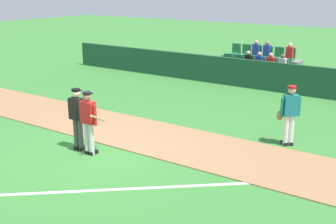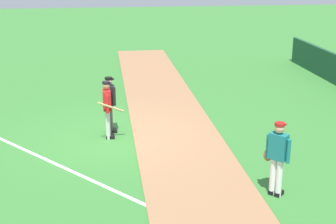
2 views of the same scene
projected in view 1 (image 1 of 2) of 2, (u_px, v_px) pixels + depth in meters
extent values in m
plane|color=#387A33|center=(94.00, 153.00, 11.97)|extent=(80.00, 80.00, 0.00)
cube|color=#9E704C|center=(137.00, 133.00, 13.49)|extent=(28.00, 2.65, 0.03)
cube|color=white|center=(174.00, 187.00, 9.95)|extent=(9.18, 7.89, 0.01)
cube|color=#19472D|center=(244.00, 73.00, 19.38)|extent=(20.00, 0.16, 1.27)
cube|color=slate|center=(257.00, 78.00, 20.66)|extent=(3.90, 2.10, 0.30)
cube|color=slate|center=(253.00, 73.00, 20.23)|extent=(3.80, 0.85, 0.40)
cube|color=#237542|center=(226.00, 65.00, 20.83)|extent=(0.44, 0.40, 0.08)
cube|color=#237542|center=(228.00, 59.00, 20.93)|extent=(0.44, 0.08, 0.50)
cube|color=#237542|center=(237.00, 66.00, 20.53)|extent=(0.44, 0.40, 0.08)
cube|color=#237542|center=(239.00, 60.00, 20.63)|extent=(0.44, 0.08, 0.50)
cube|color=#237542|center=(247.00, 67.00, 20.23)|extent=(0.44, 0.40, 0.08)
cube|color=#237542|center=(250.00, 61.00, 20.33)|extent=(0.44, 0.08, 0.50)
cube|color=black|center=(248.00, 60.00, 20.18)|extent=(0.32, 0.22, 0.52)
sphere|color=beige|center=(248.00, 53.00, 20.08)|extent=(0.20, 0.20, 0.20)
cube|color=#237542|center=(258.00, 68.00, 19.93)|extent=(0.44, 0.40, 0.08)
cube|color=#237542|center=(261.00, 62.00, 20.03)|extent=(0.44, 0.08, 0.50)
cube|color=#263F99|center=(259.00, 62.00, 19.88)|extent=(0.32, 0.22, 0.52)
sphere|color=tan|center=(260.00, 54.00, 19.79)|extent=(0.20, 0.20, 0.20)
cube|color=#237542|center=(270.00, 70.00, 19.63)|extent=(0.44, 0.40, 0.08)
cube|color=#237542|center=(272.00, 63.00, 19.73)|extent=(0.44, 0.08, 0.50)
cube|color=red|center=(271.00, 63.00, 19.59)|extent=(0.32, 0.22, 0.52)
sphere|color=tan|center=(271.00, 55.00, 19.49)|extent=(0.20, 0.20, 0.20)
cube|color=#237542|center=(281.00, 71.00, 19.33)|extent=(0.44, 0.40, 0.08)
cube|color=#237542|center=(284.00, 65.00, 19.44)|extent=(0.44, 0.08, 0.50)
cube|color=silver|center=(282.00, 64.00, 19.29)|extent=(0.32, 0.22, 0.52)
sphere|color=brown|center=(283.00, 56.00, 19.19)|extent=(0.20, 0.20, 0.20)
cube|color=slate|center=(261.00, 61.00, 20.79)|extent=(3.80, 0.85, 0.40)
cube|color=#237542|center=(234.00, 54.00, 21.39)|extent=(0.44, 0.40, 0.08)
cube|color=#237542|center=(237.00, 48.00, 21.49)|extent=(0.44, 0.08, 0.50)
cube|color=#237542|center=(245.00, 55.00, 21.09)|extent=(0.44, 0.40, 0.08)
cube|color=#237542|center=(247.00, 49.00, 21.19)|extent=(0.44, 0.08, 0.50)
cube|color=#237542|center=(255.00, 56.00, 20.79)|extent=(0.44, 0.40, 0.08)
cube|color=#237542|center=(257.00, 50.00, 20.89)|extent=(0.44, 0.08, 0.50)
cube|color=#263F99|center=(256.00, 50.00, 20.74)|extent=(0.32, 0.22, 0.52)
sphere|color=tan|center=(256.00, 42.00, 20.64)|extent=(0.20, 0.20, 0.20)
cube|color=#237542|center=(266.00, 57.00, 20.49)|extent=(0.44, 0.40, 0.08)
cube|color=#237542|center=(268.00, 51.00, 20.59)|extent=(0.44, 0.08, 0.50)
cube|color=#263F99|center=(267.00, 51.00, 20.44)|extent=(0.32, 0.22, 0.52)
sphere|color=#9E7051|center=(267.00, 43.00, 20.34)|extent=(0.20, 0.20, 0.20)
cube|color=#237542|center=(277.00, 58.00, 20.19)|extent=(0.44, 0.40, 0.08)
cube|color=#237542|center=(279.00, 52.00, 20.29)|extent=(0.44, 0.08, 0.50)
cube|color=#237542|center=(289.00, 59.00, 19.89)|extent=(0.44, 0.40, 0.08)
cube|color=#237542|center=(291.00, 53.00, 19.99)|extent=(0.44, 0.08, 0.50)
cube|color=red|center=(290.00, 53.00, 19.84)|extent=(0.32, 0.22, 0.52)
sphere|color=beige|center=(290.00, 45.00, 19.75)|extent=(0.20, 0.20, 0.20)
cylinder|color=silver|center=(87.00, 138.00, 11.77)|extent=(0.14, 0.14, 0.90)
cylinder|color=silver|center=(91.00, 139.00, 11.69)|extent=(0.14, 0.14, 0.90)
cube|color=black|center=(89.00, 151.00, 11.93)|extent=(0.13, 0.26, 0.10)
cube|color=black|center=(94.00, 152.00, 11.85)|extent=(0.13, 0.26, 0.10)
cube|color=red|center=(88.00, 112.00, 11.52)|extent=(0.41, 0.23, 0.60)
cylinder|color=red|center=(81.00, 113.00, 11.66)|extent=(0.09, 0.09, 0.55)
cylinder|color=red|center=(95.00, 115.00, 11.40)|extent=(0.09, 0.09, 0.55)
sphere|color=#9E7051|center=(87.00, 97.00, 11.40)|extent=(0.22, 0.22, 0.22)
cylinder|color=black|center=(87.00, 93.00, 11.37)|extent=(0.23, 0.23, 0.06)
cube|color=black|center=(89.00, 93.00, 11.46)|extent=(0.18, 0.13, 0.02)
cylinder|color=tan|center=(98.00, 118.00, 11.51)|extent=(0.32, 0.77, 0.41)
cylinder|color=#4C4C4C|center=(76.00, 134.00, 12.10)|extent=(0.14, 0.14, 0.90)
cylinder|color=#4C4C4C|center=(81.00, 135.00, 12.02)|extent=(0.14, 0.14, 0.90)
cube|color=black|center=(78.00, 147.00, 12.26)|extent=(0.15, 0.27, 0.10)
cube|color=black|center=(83.00, 148.00, 12.19)|extent=(0.15, 0.27, 0.10)
cube|color=black|center=(77.00, 109.00, 11.85)|extent=(0.42, 0.26, 0.60)
cylinder|color=black|center=(70.00, 109.00, 11.97)|extent=(0.09, 0.09, 0.55)
cylinder|color=black|center=(84.00, 112.00, 11.75)|extent=(0.09, 0.09, 0.55)
sphere|color=beige|center=(76.00, 93.00, 11.72)|extent=(0.22, 0.22, 0.22)
cylinder|color=black|center=(76.00, 90.00, 11.70)|extent=(0.23, 0.23, 0.06)
cube|color=black|center=(78.00, 90.00, 11.79)|extent=(0.19, 0.14, 0.02)
cube|color=black|center=(80.00, 107.00, 11.96)|extent=(0.45, 0.13, 0.56)
cylinder|color=white|center=(286.00, 131.00, 12.38)|extent=(0.14, 0.14, 0.90)
cylinder|color=white|center=(291.00, 130.00, 12.40)|extent=(0.14, 0.14, 0.90)
cube|color=black|center=(284.00, 143.00, 12.55)|extent=(0.26, 0.27, 0.10)
cube|color=black|center=(289.00, 143.00, 12.57)|extent=(0.26, 0.27, 0.10)
cube|color=#197075|center=(291.00, 105.00, 12.18)|extent=(0.44, 0.43, 0.60)
cylinder|color=#197075|center=(282.00, 107.00, 12.16)|extent=(0.09, 0.09, 0.55)
cylinder|color=#197075|center=(299.00, 107.00, 12.22)|extent=(0.09, 0.09, 0.55)
sphere|color=tan|center=(292.00, 90.00, 12.05)|extent=(0.22, 0.22, 0.22)
cylinder|color=#B21919|center=(292.00, 87.00, 12.03)|extent=(0.23, 0.23, 0.06)
cube|color=#B21919|center=(291.00, 87.00, 12.13)|extent=(0.21, 0.21, 0.02)
ellipsoid|color=brown|center=(280.00, 115.00, 12.27)|extent=(0.23, 0.22, 0.28)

